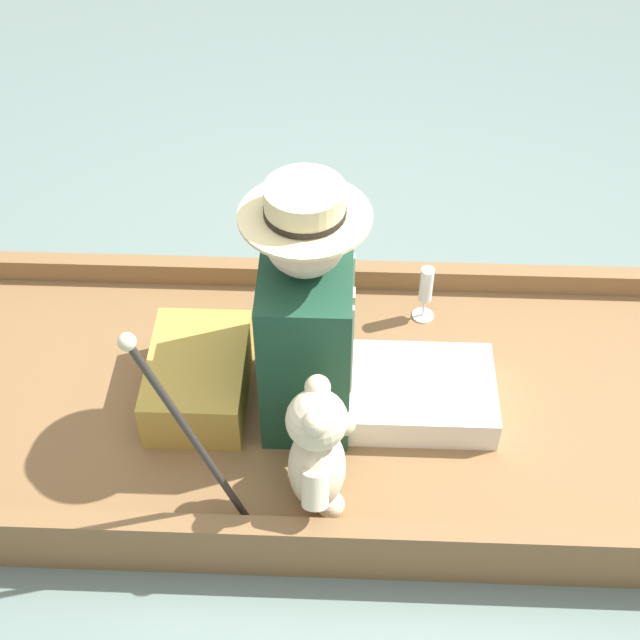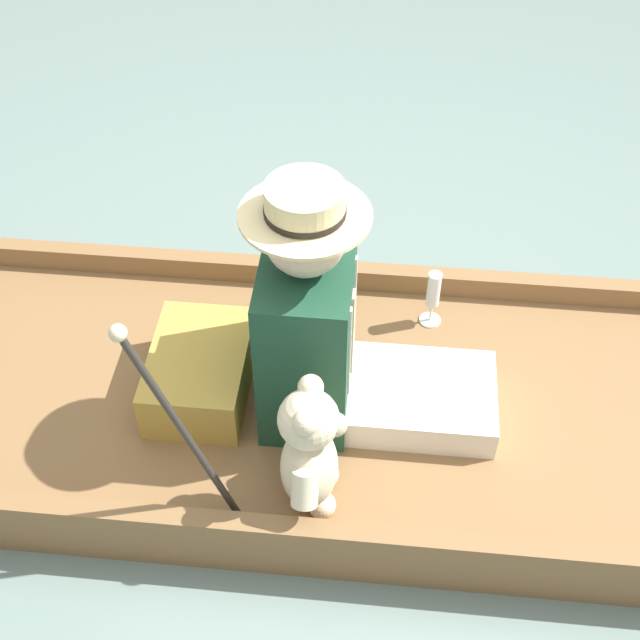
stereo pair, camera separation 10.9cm
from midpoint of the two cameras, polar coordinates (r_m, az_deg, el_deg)
name	(u,v)px [view 2 (the right image)]	position (r m, az deg, el deg)	size (l,w,h in m)	color
ground_plane	(362,426)	(2.93, 3.78, -6.78)	(16.00, 16.00, 0.00)	slate
punt_boat	(363,411)	(2.87, 3.85, -5.88)	(1.11, 3.38, 0.22)	brown
seat_cushion	(200,372)	(2.79, -6.57, -3.32)	(0.42, 0.30, 0.17)	#B7933D
seated_person	(330,332)	(2.57, 1.85, -0.83)	(0.38, 0.75, 0.84)	white
teddy_bear	(310,452)	(2.43, 0.68, -8.47)	(0.32, 0.19, 0.45)	beige
wine_glass	(433,293)	(2.99, 8.30, 1.69)	(0.07, 0.07, 0.21)	silver
walking_cane	(172,414)	(2.24, -8.09, -6.00)	(0.04, 0.26, 0.75)	#2D2823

